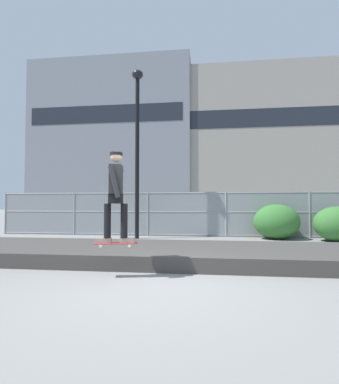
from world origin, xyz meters
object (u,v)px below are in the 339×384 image
street_lamp (137,133)px  skater (116,191)px  skateboard (116,244)px  shrub_left (277,222)px  parked_car_near (152,213)px  parked_car_mid (261,214)px  shrub_right (336,228)px  shrub_center (337,224)px

street_lamp → skater: bearing=-80.3°
skateboard → shrub_left: shrub_left is taller
parked_car_near → parked_car_mid: bearing=-0.0°
skateboard → shrub_right: shrub_right is taller
skateboard → shrub_center: size_ratio=0.50×
skater → shrub_left: bearing=56.5°
skater → parked_car_mid: 11.29m
parked_car_near → shrub_left: parked_car_near is taller
street_lamp → parked_car_mid: 7.70m
skateboard → parked_car_mid: bearing=67.0°
skateboard → parked_car_mid: size_ratio=0.18×
shrub_center → shrub_right: 0.37m
skater → shrub_center: size_ratio=1.05×
parked_car_mid → shrub_right: parked_car_mid is taller
skater → shrub_left: 7.91m
parked_car_mid → shrub_left: 3.83m
shrub_left → shrub_right: 2.11m
shrub_right → shrub_center: bearing=-106.3°
street_lamp → parked_car_mid: bearing=38.4°
skateboard → street_lamp: size_ratio=0.12×
skateboard → parked_car_mid: parked_car_mid is taller
street_lamp → shrub_center: (7.37, -0.01, -3.54)m
parked_car_mid → skater: bearing=-113.0°
shrub_center → shrub_right: (0.09, 0.32, -0.15)m
street_lamp → shrub_center: 8.17m
skateboard → street_lamp: bearing=99.7°
street_lamp → shrub_left: bearing=5.1°
skateboard → parked_car_near: size_ratio=0.18×
shrub_right → shrub_left: bearing=175.4°
skater → skateboard: bearing=-26.6°
skater → shrub_right: 9.12m
skateboard → shrub_right: bearing=44.8°
shrub_center → skateboard: bearing=-136.2°
skateboard → skater: bearing=153.4°
skater → parked_car_near: (-1.25, 10.38, -0.76)m
shrub_left → shrub_center: bearing=-13.8°
street_lamp → shrub_right: 8.33m
parked_car_mid → shrub_center: 4.73m
skateboard → parked_car_near: (-1.25, 10.38, 0.22)m
skater → street_lamp: size_ratio=0.26×
skater → shrub_right: skater is taller
skater → shrub_left: skater is taller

